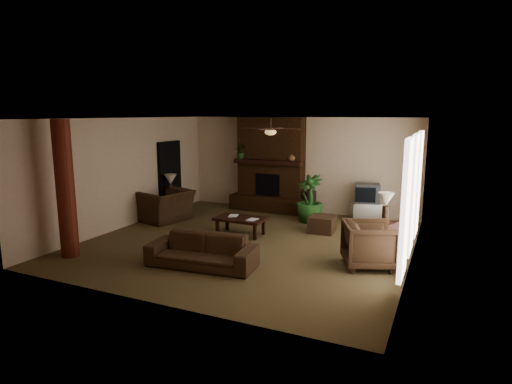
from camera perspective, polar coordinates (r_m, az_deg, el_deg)
The scene contains 23 objects.
room_shell at distance 9.52m, azimuth -1.00°, elevation 1.37°, with size 7.00×7.00×7.00m.
fireplace at distance 12.79m, azimuth 1.98°, elevation 2.62°, with size 2.40×0.70×2.80m.
windows at distance 8.84m, azimuth 20.23°, elevation -0.32°, with size 0.08×3.65×2.35m.
log_column at distance 9.39m, azimuth -24.17°, elevation 0.32°, with size 0.36×0.36×2.80m, color maroon.
doorway at distance 12.85m, azimuth -11.46°, elevation 1.98°, with size 0.10×1.00×2.10m, color black.
ceiling_fan at distance 9.52m, azimuth 1.96°, elevation 8.21°, with size 1.35×1.35×0.37m.
sofa at distance 8.29m, azimuth -7.26°, elevation -7.14°, with size 2.10×0.61×0.82m, color #3F2A1B.
armchair_left at distance 11.88m, azimuth -12.05°, elevation -1.13°, with size 1.28×0.83×1.12m, color #3F2A1B.
armchair_right at distance 8.46m, azimuth 15.01°, elevation -6.54°, with size 0.94×0.88×0.96m, color #3F2A1B.
coffee_table at distance 10.31m, azimuth -2.09°, elevation -3.74°, with size 1.20×0.70×0.43m.
ottoman at distance 10.70m, azimuth 8.83°, elevation -4.29°, with size 0.60×0.60×0.40m, color #3F2A1B.
tv_stand at distance 12.09m, azimuth 14.67°, elevation -2.55°, with size 0.85×0.50×0.50m, color #BCBCBE.
tv at distance 11.98m, azimuth 14.68°, elevation -0.17°, with size 0.74×0.65×0.52m.
floor_vase at distance 12.42m, azimuth 7.29°, elevation -1.09°, with size 0.34×0.34×0.77m.
floor_plant at distance 11.61m, azimuth 7.14°, elevation -2.26°, with size 0.72×1.29×0.72m, color #275722.
side_table_left at distance 12.49m, azimuth -11.37°, elevation -1.88°, with size 0.50×0.50×0.55m, color black.
lamp_left at distance 12.39m, azimuth -11.38°, elevation 1.44°, with size 0.38×0.38×0.65m.
side_table_right at distance 9.92m, azimuth 16.59°, elevation -5.35°, with size 0.50×0.50×0.55m, color black.
lamp_right at distance 9.77m, azimuth 17.02°, elevation -1.23°, with size 0.45×0.45×0.65m.
mantel_plant at distance 12.89m, azimuth -1.98°, elevation 5.23°, with size 0.38×0.42×0.33m, color #275722.
mantel_vase at distance 12.28m, azimuth 4.85°, elevation 4.68°, with size 0.22×0.23×0.22m, color brown.
book_a at distance 10.40m, azimuth -3.63°, elevation -2.49°, with size 0.22×0.03×0.29m, color #999999.
book_b at distance 10.06m, azimuth -1.03°, elevation -2.91°, with size 0.21×0.02×0.29m, color #999999.
Camera 1 is at (4.04, -8.48, 2.91)m, focal length 29.86 mm.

